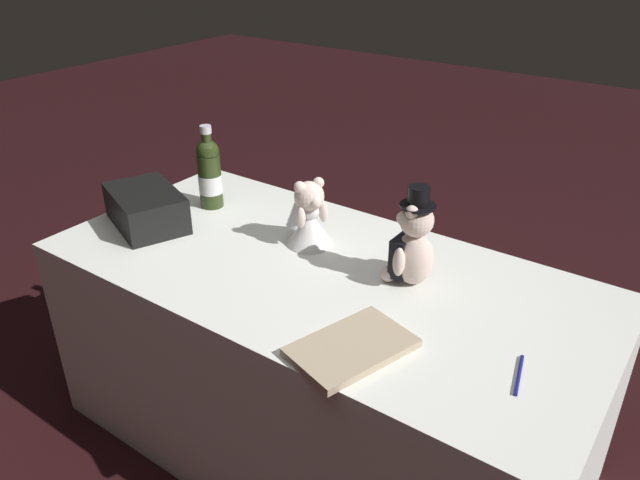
{
  "coord_description": "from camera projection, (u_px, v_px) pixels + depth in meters",
  "views": [
    {
      "loc": [
        0.93,
        -1.31,
        1.67
      ],
      "look_at": [
        0.0,
        0.0,
        0.81
      ],
      "focal_mm": 34.49,
      "sensor_mm": 36.0,
      "label": 1
    }
  ],
  "objects": [
    {
      "name": "ground_plane",
      "position": [
        320.0,
        439.0,
        2.21
      ],
      "size": [
        12.0,
        12.0,
        0.0
      ],
      "primitive_type": "plane",
      "color": "black"
    },
    {
      "name": "reception_table",
      "position": [
        320.0,
        361.0,
        2.04
      ],
      "size": [
        1.72,
        0.84,
        0.71
      ],
      "primitive_type": "cube",
      "color": "white",
      "rests_on": "ground_plane"
    },
    {
      "name": "teddy_bear_groom",
      "position": [
        412.0,
        245.0,
        1.75
      ],
      "size": [
        0.15,
        0.16,
        0.3
      ],
      "color": "beige",
      "rests_on": "reception_table"
    },
    {
      "name": "teddy_bear_bride",
      "position": [
        307.0,
        214.0,
        1.98
      ],
      "size": [
        0.21,
        0.18,
        0.23
      ],
      "color": "white",
      "rests_on": "reception_table"
    },
    {
      "name": "champagne_bottle",
      "position": [
        210.0,
        173.0,
        2.22
      ],
      "size": [
        0.09,
        0.09,
        0.31
      ],
      "color": "#293716",
      "rests_on": "reception_table"
    },
    {
      "name": "signing_pen",
      "position": [
        519.0,
        373.0,
        1.44
      ],
      "size": [
        0.04,
        0.15,
        0.01
      ],
      "color": "navy",
      "rests_on": "reception_table"
    },
    {
      "name": "gift_case_black",
      "position": [
        146.0,
        208.0,
        2.11
      ],
      "size": [
        0.36,
        0.31,
        0.13
      ],
      "color": "black",
      "rests_on": "reception_table"
    },
    {
      "name": "guestbook",
      "position": [
        352.0,
        347.0,
        1.52
      ],
      "size": [
        0.27,
        0.34,
        0.02
      ],
      "primitive_type": "cube",
      "rotation": [
        0.0,
        0.0,
        -0.29
      ],
      "color": "tan",
      "rests_on": "reception_table"
    }
  ]
}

